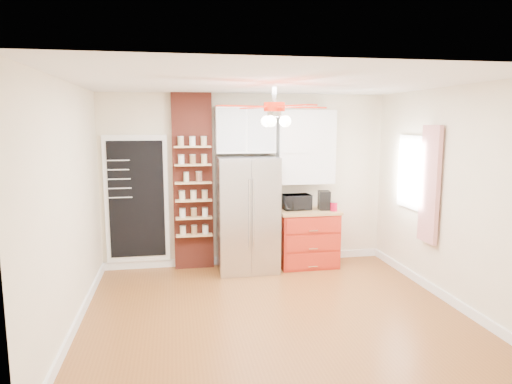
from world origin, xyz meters
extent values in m
plane|color=brown|center=(0.00, 0.00, 0.00)|extent=(4.50, 4.50, 0.00)
plane|color=white|center=(0.00, 0.00, 2.70)|extent=(4.50, 4.50, 0.00)
cube|color=beige|center=(0.00, 2.00, 1.35)|extent=(4.50, 0.02, 2.70)
cube|color=beige|center=(0.00, -2.00, 1.35)|extent=(4.50, 0.02, 2.70)
cube|color=beige|center=(-2.25, 0.00, 1.35)|extent=(0.02, 4.00, 2.70)
cube|color=beige|center=(2.25, 0.00, 1.35)|extent=(0.02, 4.00, 2.70)
cube|color=white|center=(-1.70, 1.97, 1.10)|extent=(0.95, 0.04, 1.95)
cube|color=black|center=(-1.70, 1.95, 1.10)|extent=(0.82, 0.02, 1.78)
cube|color=maroon|center=(-0.85, 1.92, 1.35)|extent=(0.60, 0.16, 2.70)
cube|color=silver|center=(-0.05, 1.63, 0.88)|extent=(0.90, 0.70, 1.75)
cube|color=white|center=(-0.05, 1.82, 2.15)|extent=(0.90, 0.35, 0.70)
cube|color=#A92414|center=(0.92, 1.68, 0.43)|extent=(0.90, 0.60, 0.86)
cube|color=#B07C4C|center=(0.92, 1.68, 0.88)|extent=(0.94, 0.64, 0.04)
cube|color=white|center=(0.92, 1.85, 1.88)|extent=(0.90, 0.30, 1.15)
cube|color=white|center=(2.23, 0.90, 1.55)|extent=(0.04, 0.75, 1.05)
cube|color=#A81716|center=(2.18, 0.35, 1.45)|extent=(0.06, 0.40, 1.55)
cylinder|color=silver|center=(0.00, 0.00, 2.55)|extent=(0.05, 0.05, 0.20)
cylinder|color=#B21D0A|center=(0.00, 0.00, 2.43)|extent=(0.24, 0.24, 0.10)
sphere|color=white|center=(0.00, 0.00, 2.27)|extent=(0.13, 0.13, 0.13)
imported|color=black|center=(0.75, 1.74, 1.02)|extent=(0.45, 0.32, 0.24)
cube|color=black|center=(1.18, 1.66, 1.05)|extent=(0.20, 0.23, 0.30)
cylinder|color=#B2092B|center=(1.29, 1.52, 0.97)|extent=(0.12, 0.12, 0.14)
cylinder|color=#AB090F|center=(1.21, 1.71, 0.97)|extent=(0.12, 0.12, 0.14)
cylinder|color=#C1C093|center=(-0.95, 1.77, 1.44)|extent=(0.09, 0.09, 0.14)
cylinder|color=brown|center=(-0.76, 1.80, 1.44)|extent=(0.12, 0.12, 0.14)
camera|label=1|loc=(-1.13, -5.09, 2.26)|focal=32.00mm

